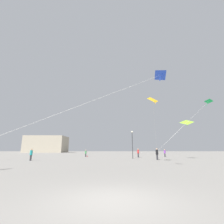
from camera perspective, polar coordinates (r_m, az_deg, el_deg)
name	(u,v)px	position (r m, az deg, el deg)	size (l,w,h in m)	color
ground_plane	(112,200)	(6.06, -0.12, -28.94)	(300.00, 300.00, 0.00)	gray
person_in_green	(86,153)	(38.19, -9.30, -14.19)	(0.34, 0.34, 1.58)	#2D2D33
person_in_teal	(31,154)	(28.02, -26.81, -13.19)	(0.39, 0.39, 1.78)	#2D2D33
person_in_black	(157,153)	(27.68, 15.78, -14.02)	(0.40, 0.40, 1.85)	#2D2D33
person_in_purple	(165,153)	(39.13, 18.31, -13.57)	(0.38, 0.38, 1.73)	#2D2D33
person_in_red	(138,153)	(35.67, 9.34, -14.05)	(0.40, 0.40, 1.83)	#2D2D33
kite_cobalt_delta	(157,76)	(14.84, 15.85, 12.07)	(13.68, 4.96, 7.06)	blue
kite_lime_delta	(187,122)	(31.51, 25.06, -3.40)	(7.06, 2.23, 5.48)	#8CD12D
kite_emerald_delta	(207,103)	(30.17, 30.78, 2.83)	(8.94, 2.22, 8.21)	green
kite_amber_delta	(153,101)	(21.67, 14.47, 3.91)	(2.72, 7.41, 7.05)	yellow
building_left_hall	(47,144)	(100.02, -22.07, -10.62)	(21.10, 15.24, 8.99)	#A39984
lamppost_east	(132,140)	(30.62, 7.27, -9.80)	(0.36, 0.36, 5.08)	#2D2D30
handbag_beside_flyer	(87,156)	(38.26, -8.78, -15.33)	(0.32, 0.14, 0.24)	maroon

